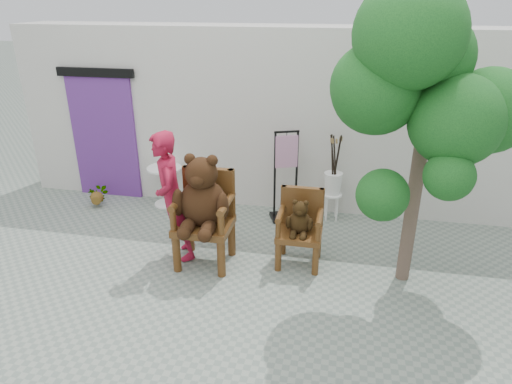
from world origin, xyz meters
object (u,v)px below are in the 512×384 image
person (174,197)px  stool_bucket (333,183)px  chair_small (300,223)px  display_stand (285,186)px  cafe_table (165,181)px  tree (422,89)px  chair_big (203,203)px

person → stool_bucket: bearing=106.0°
chair_small → display_stand: size_ratio=0.70×
chair_small → person: (-1.71, -0.19, 0.31)m
cafe_table → tree: bearing=-24.9°
person → tree: size_ratio=0.50×
chair_small → tree: (1.28, -0.33, 1.90)m
chair_big → display_stand: bearing=59.9°
cafe_table → display_stand: size_ratio=0.47×
person → stool_bucket: person is taller
stool_bucket → chair_big: bearing=-134.2°
display_stand → stool_bucket: display_stand is taller
display_stand → tree: 3.01m
display_stand → chair_small: bearing=-94.8°
display_stand → chair_big: bearing=-141.3°
stool_bucket → tree: tree is taller
cafe_table → stool_bucket: bearing=-0.0°
cafe_table → tree: 4.67m
cafe_table → stool_bucket: 2.91m
chair_small → person: size_ratio=0.57×
chair_big → cafe_table: chair_big is taller
tree → person: bearing=177.4°
chair_small → tree: size_ratio=0.29×
chair_small → display_stand: display_stand is taller
chair_big → chair_small: chair_big is taller
cafe_table → tree: tree is taller
display_stand → cafe_table: bearing=154.7°
chair_small → display_stand: bearing=106.4°
chair_small → tree: bearing=-14.3°
person → chair_small: bearing=74.4°
person → tree: (2.99, -0.13, 1.59)m
person → cafe_table: size_ratio=2.61×
stool_bucket → person: bearing=-142.0°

